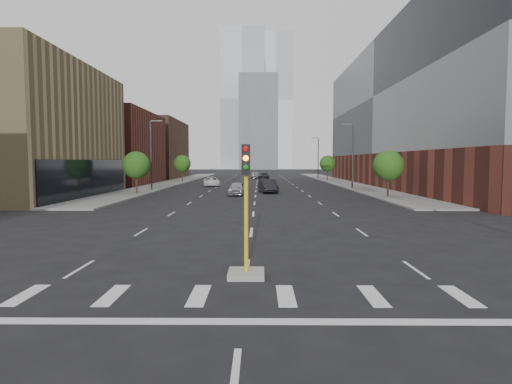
{
  "coord_description": "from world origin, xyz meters",
  "views": [
    {
      "loc": [
        0.43,
        -5.02,
        3.85
      ],
      "look_at": [
        0.29,
        13.72,
        2.5
      ],
      "focal_mm": 30.0,
      "sensor_mm": 36.0,
      "label": 1
    }
  ],
  "objects_px": {
    "car_near_left": "(237,189)",
    "car_far_left": "(211,182)",
    "car_mid_right": "(268,186)",
    "car_distant": "(255,175)",
    "car_deep_right": "(264,176)",
    "median_traffic_signal": "(246,248)"
  },
  "relations": [
    {
      "from": "car_near_left",
      "to": "car_far_left",
      "type": "height_order",
      "value": "car_near_left"
    },
    {
      "from": "car_mid_right",
      "to": "car_distant",
      "type": "xyz_separation_m",
      "value": [
        -2.0,
        42.31,
        -0.05
      ]
    },
    {
      "from": "car_far_left",
      "to": "car_deep_right",
      "type": "xyz_separation_m",
      "value": [
        8.5,
        26.4,
        -0.01
      ]
    },
    {
      "from": "median_traffic_signal",
      "to": "car_near_left",
      "type": "distance_m",
      "value": 34.41
    },
    {
      "from": "car_mid_right",
      "to": "car_distant",
      "type": "relative_size",
      "value": 1.1
    },
    {
      "from": "car_deep_right",
      "to": "car_mid_right",
      "type": "bearing_deg",
      "value": -82.26
    },
    {
      "from": "median_traffic_signal",
      "to": "car_mid_right",
      "type": "relative_size",
      "value": 0.87
    },
    {
      "from": "car_near_left",
      "to": "car_distant",
      "type": "height_order",
      "value": "car_distant"
    },
    {
      "from": "car_distant",
      "to": "car_mid_right",
      "type": "bearing_deg",
      "value": -89.84
    },
    {
      "from": "median_traffic_signal",
      "to": "car_near_left",
      "type": "xyz_separation_m",
      "value": [
        -2.09,
        34.35,
        -0.22
      ]
    },
    {
      "from": "median_traffic_signal",
      "to": "car_far_left",
      "type": "bearing_deg",
      "value": 97.65
    },
    {
      "from": "car_near_left",
      "to": "car_far_left",
      "type": "xyz_separation_m",
      "value": [
        -4.91,
        17.73,
        -0.05
      ]
    },
    {
      "from": "car_mid_right",
      "to": "car_far_left",
      "type": "relative_size",
      "value": 0.99
    },
    {
      "from": "car_distant",
      "to": "car_far_left",
      "type": "bearing_deg",
      "value": -105.38
    },
    {
      "from": "car_mid_right",
      "to": "car_far_left",
      "type": "distance_m",
      "value": 16.2
    },
    {
      "from": "median_traffic_signal",
      "to": "car_far_left",
      "type": "distance_m",
      "value": 52.55
    },
    {
      "from": "car_distant",
      "to": "median_traffic_signal",
      "type": "bearing_deg",
      "value": -92.19
    },
    {
      "from": "median_traffic_signal",
      "to": "car_deep_right",
      "type": "xyz_separation_m",
      "value": [
        1.5,
        78.48,
        -0.28
      ]
    },
    {
      "from": "car_deep_right",
      "to": "car_distant",
      "type": "height_order",
      "value": "car_distant"
    },
    {
      "from": "car_deep_right",
      "to": "car_distant",
      "type": "relative_size",
      "value": 1.04
    },
    {
      "from": "car_near_left",
      "to": "car_deep_right",
      "type": "distance_m",
      "value": 44.28
    },
    {
      "from": "median_traffic_signal",
      "to": "car_mid_right",
      "type": "height_order",
      "value": "median_traffic_signal"
    }
  ]
}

